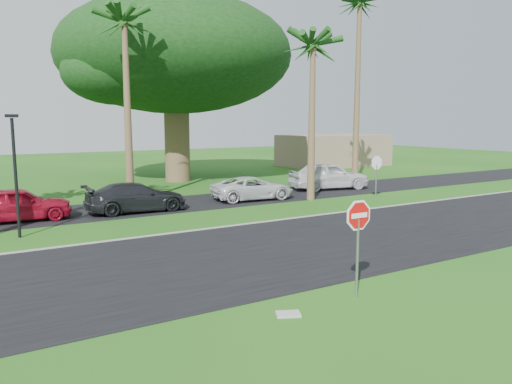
{
  "coord_description": "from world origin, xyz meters",
  "views": [
    {
      "loc": [
        -7.9,
        -12.0,
        4.42
      ],
      "look_at": [
        1.51,
        3.53,
        1.8
      ],
      "focal_mm": 35.0,
      "sensor_mm": 36.0,
      "label": 1
    }
  ],
  "objects": [
    {
      "name": "ground",
      "position": [
        0.0,
        0.0,
        0.0
      ],
      "size": [
        120.0,
        120.0,
        0.0
      ],
      "primitive_type": "plane",
      "color": "#1A5515",
      "rests_on": "ground"
    },
    {
      "name": "road",
      "position": [
        0.0,
        2.0,
        0.01
      ],
      "size": [
        120.0,
        8.0,
        0.02
      ],
      "primitive_type": "cube",
      "color": "black",
      "rests_on": "ground"
    },
    {
      "name": "parking_strip",
      "position": [
        0.0,
        12.5,
        0.01
      ],
      "size": [
        120.0,
        5.0,
        0.02
      ],
      "primitive_type": "cube",
      "color": "black",
      "rests_on": "ground"
    },
    {
      "name": "curb",
      "position": [
        0.0,
        6.05,
        0.03
      ],
      "size": [
        120.0,
        0.12,
        0.06
      ],
      "primitive_type": "cube",
      "color": "gray",
      "rests_on": "ground"
    },
    {
      "name": "stop_sign_near",
      "position": [
        0.5,
        -3.0,
        1.77
      ],
      "size": [
        1.05,
        0.07,
        2.62
      ],
      "color": "gray",
      "rests_on": "ground"
    },
    {
      "name": "stop_sign_far",
      "position": [
        12.0,
        8.0,
        1.77
      ],
      "size": [
        1.05,
        0.07,
        2.62
      ],
      "rotation": [
        0.0,
        0.0,
        3.14
      ],
      "color": "gray",
      "rests_on": "ground"
    },
    {
      "name": "palm_center",
      "position": [
        0.0,
        14.0,
        9.16
      ],
      "size": [
        5.0,
        5.0,
        10.5
      ],
      "color": "brown",
      "rests_on": "ground"
    },
    {
      "name": "palm_right_near",
      "position": [
        9.0,
        10.0,
        8.19
      ],
      "size": [
        5.0,
        5.0,
        9.5
      ],
      "color": "brown",
      "rests_on": "ground"
    },
    {
      "name": "palm_right_far",
      "position": [
        15.0,
        13.0,
        11.58
      ],
      "size": [
        5.0,
        5.0,
        13.0
      ],
      "color": "brown",
      "rests_on": "ground"
    },
    {
      "name": "canopy_tree",
      "position": [
        6.0,
        22.0,
        8.95
      ],
      "size": [
        16.5,
        16.5,
        13.12
      ],
      "color": "brown",
      "rests_on": "ground"
    },
    {
      "name": "streetlight_right",
      "position": [
        -6.0,
        8.5,
        2.65
      ],
      "size": [
        0.45,
        0.25,
        4.64
      ],
      "color": "black",
      "rests_on": "ground"
    },
    {
      "name": "building_far",
      "position": [
        24.0,
        26.0,
        1.5
      ],
      "size": [
        10.0,
        6.0,
        3.0
      ],
      "primitive_type": "cube",
      "color": "gray",
      "rests_on": "ground"
    },
    {
      "name": "car_red",
      "position": [
        -5.69,
        11.84,
        0.76
      ],
      "size": [
        4.52,
        2.0,
        1.51
      ],
      "primitive_type": "imported",
      "rotation": [
        0.0,
        0.0,
        1.52
      ],
      "color": "maroon",
      "rests_on": "ground"
    },
    {
      "name": "car_dark",
      "position": [
        -0.52,
        11.41,
        0.71
      ],
      "size": [
        4.92,
        2.11,
        1.41
      ],
      "primitive_type": "imported",
      "rotation": [
        0.0,
        0.0,
        1.54
      ],
      "color": "black",
      "rests_on": "ground"
    },
    {
      "name": "car_minivan",
      "position": [
        6.22,
        11.69,
        0.64
      ],
      "size": [
        4.8,
        2.55,
        1.28
      ],
      "primitive_type": "imported",
      "rotation": [
        0.0,
        0.0,
        1.48
      ],
      "color": "silver",
      "rests_on": "ground"
    },
    {
      "name": "car_pickup",
      "position": [
        12.6,
        12.83,
        0.88
      ],
      "size": [
        5.45,
        3.08,
        1.75
      ],
      "primitive_type": "imported",
      "rotation": [
        0.0,
        0.0,
        1.36
      ],
      "color": "silver",
      "rests_on": "ground"
    },
    {
      "name": "utility_slab",
      "position": [
        -1.64,
        -3.09,
        0.03
      ],
      "size": [
        0.65,
        0.55,
        0.06
      ],
      "primitive_type": "cube",
      "rotation": [
        0.0,
        0.0,
        -0.43
      ],
      "color": "#A1A199",
      "rests_on": "ground"
    }
  ]
}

